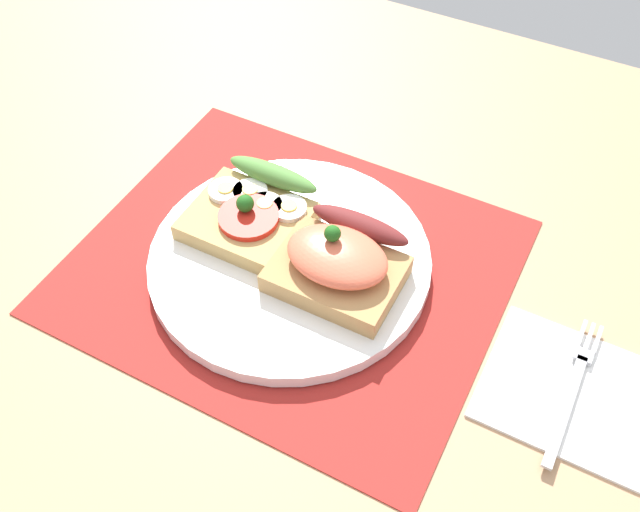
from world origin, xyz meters
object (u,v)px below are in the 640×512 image
Objects in this scene: sandwich_salmon at (339,261)px; plate at (290,260)px; napkin at (575,393)px; sandwich_egg_tomato at (252,211)px; fork at (573,385)px.

plate is at bearing 177.90° from sandwich_salmon.
sandwich_salmon is 21.20cm from napkin.
fork is (30.38, -2.70, -2.21)cm from sandwich_egg_tomato.
fork is at bearing -5.08° from sandwich_egg_tomato.
plate is 2.34× the size of sandwich_salmon.
sandwich_egg_tomato is 0.74× the size of fork.
fork is at bearing -1.57° from sandwich_salmon.
napkin is at bearing -5.46° from sandwich_egg_tomato.
plate is 5.65cm from sandwich_egg_tomato.
napkin is 0.62cm from fork.
sandwich_egg_tomato is at bearing 174.54° from napkin.
fork reaches higher than napkin.
sandwich_salmon reaches higher than sandwich_egg_tomato.
sandwich_egg_tomato is at bearing 174.92° from fork.
sandwich_salmon is (4.90, -0.18, 2.69)cm from plate.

